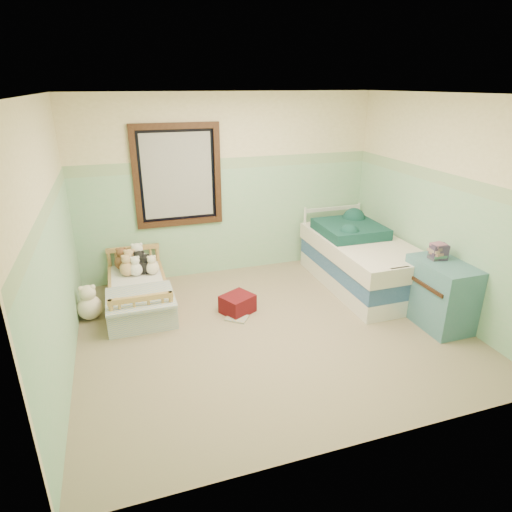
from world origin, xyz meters
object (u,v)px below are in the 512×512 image
object	(u,v)px
plush_floor_tan	(118,317)
red_pillow	(238,304)
plush_floor_cream	(90,307)
floor_book	(237,318)
toddler_bed_frame	(139,298)
twin_bed_frame	(360,278)
dresser	(440,294)

from	to	relation	value
plush_floor_tan	red_pillow	xyz separation A→B (m)	(1.38, -0.08, -0.01)
plush_floor_cream	floor_book	bearing A→B (deg)	-18.56
toddler_bed_frame	floor_book	bearing A→B (deg)	-33.87
toddler_bed_frame	twin_bed_frame	size ratio (longest dim) A/B	0.74
plush_floor_cream	toddler_bed_frame	bearing A→B (deg)	15.92
plush_floor_tan	dresser	size ratio (longest dim) A/B	0.33
dresser	toddler_bed_frame	bearing A→B (deg)	154.75
toddler_bed_frame	floor_book	world-z (taller)	toddler_bed_frame
plush_floor_tan	dresser	xyz separation A→B (m)	(3.49, -1.05, 0.25)
twin_bed_frame	red_pillow	size ratio (longest dim) A/B	5.36
toddler_bed_frame	plush_floor_tan	distance (m)	0.54
plush_floor_tan	red_pillow	bearing A→B (deg)	-3.46
twin_bed_frame	floor_book	distance (m)	1.90
twin_bed_frame	dresser	xyz separation A→B (m)	(0.30, -1.17, 0.27)
toddler_bed_frame	plush_floor_tan	bearing A→B (deg)	-119.09
plush_floor_cream	dresser	size ratio (longest dim) A/B	0.38
toddler_bed_frame	twin_bed_frame	world-z (taller)	twin_bed_frame
plush_floor_tan	dresser	world-z (taller)	dresser
plush_floor_cream	plush_floor_tan	world-z (taller)	plush_floor_cream
twin_bed_frame	plush_floor_tan	bearing A→B (deg)	-177.91
red_pillow	twin_bed_frame	bearing A→B (deg)	6.31
plush_floor_cream	dresser	world-z (taller)	dresser
red_pillow	floor_book	world-z (taller)	red_pillow
twin_bed_frame	plush_floor_cream	bearing A→B (deg)	176.88
twin_bed_frame	floor_book	xyz separation A→B (m)	(-1.86, -0.36, -0.10)
floor_book	twin_bed_frame	bearing A→B (deg)	47.44
toddler_bed_frame	plush_floor_cream	xyz separation A→B (m)	(-0.57, -0.16, 0.05)
twin_bed_frame	dresser	distance (m)	1.24
toddler_bed_frame	dresser	xyz separation A→B (m)	(3.23, -1.52, 0.29)
dresser	red_pillow	size ratio (longest dim) A/B	2.13
red_pillow	floor_book	bearing A→B (deg)	-108.93
plush_floor_cream	red_pillow	world-z (taller)	plush_floor_cream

